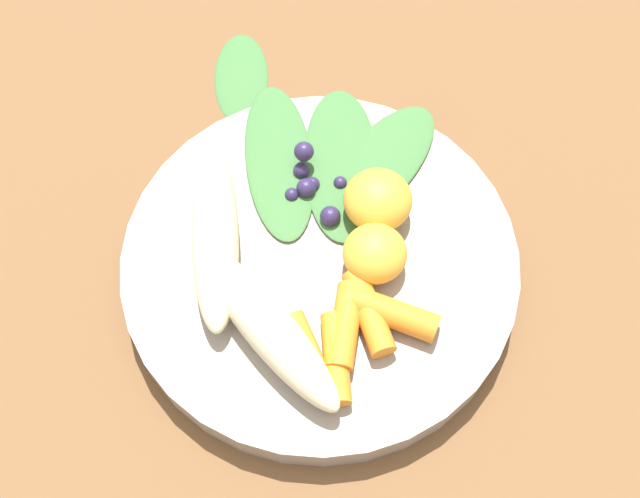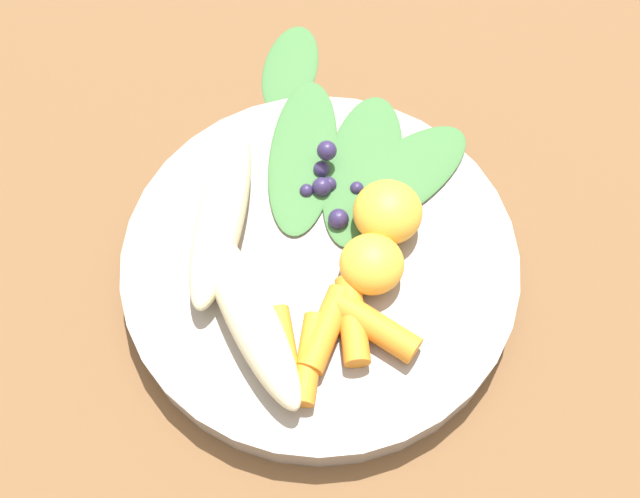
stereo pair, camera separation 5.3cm
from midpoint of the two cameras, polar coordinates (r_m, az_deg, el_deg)
The scene contains 16 objects.
ground_plane at distance 0.56m, azimuth -2.68°, elevation -2.02°, with size 2.40×2.40×0.00m, color brown.
bowl at distance 0.55m, azimuth -2.74°, elevation -1.41°, with size 0.28×0.28×0.03m, color gray.
banana_peeled_left at distance 0.50m, azimuth -6.97°, elevation -6.00°, with size 0.14×0.03×0.03m, color beige.
banana_peeled_right at distance 0.53m, azimuth -10.61°, elevation 0.70°, with size 0.14×0.03×0.03m, color beige.
orange_segment_near at distance 0.54m, azimuth 1.53°, elevation 3.39°, with size 0.05×0.05×0.04m, color #F4A833.
orange_segment_far at distance 0.52m, azimuth 1.22°, elevation -0.62°, with size 0.04×0.04×0.03m, color #F4A833.
carrot_front at distance 0.50m, azimuth -3.79°, elevation -8.02°, with size 0.01×0.01×0.06m, color orange.
carrot_mid_left at distance 0.50m, azimuth -1.85°, elevation -8.45°, with size 0.02×0.02×0.06m, color orange.
carrot_mid_right at distance 0.51m, azimuth -1.10°, elevation -6.06°, with size 0.02×0.02×0.06m, color orange.
carrot_rear at distance 0.51m, azimuth 0.93°, elevation -4.88°, with size 0.02×0.02×0.06m, color orange.
carrot_small at distance 0.51m, azimuth 2.60°, elevation -5.17°, with size 0.02×0.02×0.06m, color orange.
blueberry_pile at distance 0.56m, azimuth -3.31°, elevation 4.59°, with size 0.06×0.04×0.03m.
kale_leaf_left at distance 0.57m, azimuth 1.88°, elevation 6.11°, with size 0.13×0.05×0.01m, color #3D7038.
kale_leaf_right at distance 0.57m, azimuth -1.07°, elevation 6.19°, with size 0.14×0.06×0.01m, color #3D7038.
kale_leaf_rear at distance 0.58m, azimuth -5.69°, elevation 6.33°, with size 0.14×0.05×0.01m, color #3D7038.
kale_leaf_stray at distance 0.66m, azimuth -8.21°, elevation 12.39°, with size 0.10×0.05×0.01m, color #3D7038.
Camera 1 is at (0.20, -0.14, 0.51)m, focal length 43.04 mm.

